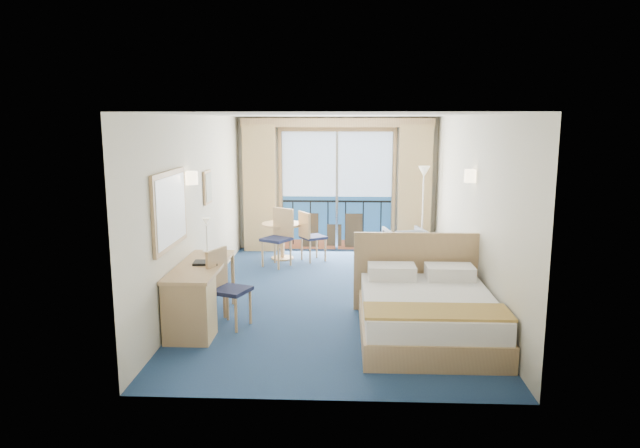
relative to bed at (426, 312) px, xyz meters
The scene contains 22 objects.
floor 1.96m from the bed, 127.26° to the left, with size 6.50×6.50×0.00m, color navy.
room_walls 2.43m from the bed, 127.26° to the left, with size 4.04×6.54×2.72m.
balcony_door 4.98m from the bed, 103.94° to the left, with size 2.36×0.03×2.52m.
curtain_left 5.44m from the bed, 120.56° to the left, with size 0.65×0.22×2.55m, color tan.
curtain_right 4.73m from the bed, 85.35° to the left, with size 0.65×0.22×2.55m, color tan.
pelmet 5.30m from the bed, 104.19° to the left, with size 3.80×0.25×0.18m, color tan.
mirror 3.38m from the bed, behind, with size 0.05×1.25×0.95m.
wall_print 3.94m from the bed, 147.63° to the left, with size 0.04×0.42×0.52m.
sconce_left 3.60m from the bed, 163.14° to the left, with size 0.18×0.18×0.18m, color beige.
sconce_right 2.21m from the bed, 61.22° to the left, with size 0.18×0.18×0.18m, color beige.
bed is the anchor object (origin of this frame).
nightstand 1.59m from the bed, 68.79° to the left, with size 0.46×0.44×0.60m, color tan.
phone 1.59m from the bed, 68.78° to the left, with size 0.20×0.15×0.09m, color white.
armchair 3.77m from the bed, 88.29° to the left, with size 0.69×0.71×0.65m, color #4F5660.
floor_lamp 4.36m from the bed, 83.31° to the left, with size 0.24×0.24×1.77m.
desk 2.88m from the bed, behind, with size 0.58×1.69×0.79m.
desk_chair 2.57m from the bed, behind, with size 0.57×0.56×1.00m.
folder 2.87m from the bed, behind, with size 0.32×0.24×0.03m, color black.
desk_lamp 3.19m from the bed, 162.05° to the left, with size 0.13×0.13×0.48m.
round_table 4.48m from the bed, 119.51° to the left, with size 0.77×0.77×0.69m.
table_chair_a 4.10m from the bed, 114.08° to the left, with size 0.57×0.56×0.94m.
table_chair_b 4.06m from the bed, 122.92° to the left, with size 0.62×0.62×1.05m.
Camera 1 is at (0.16, -8.28, 2.63)m, focal length 32.00 mm.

